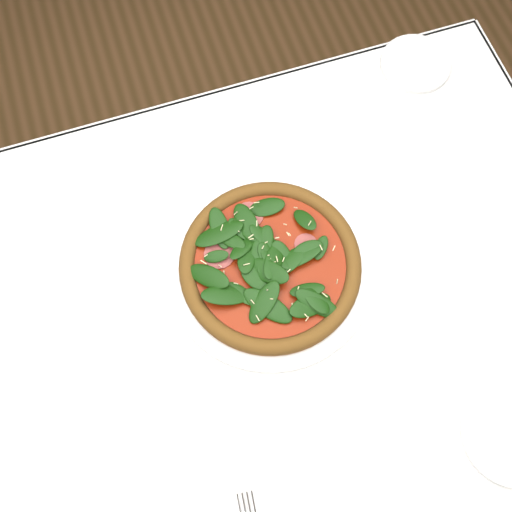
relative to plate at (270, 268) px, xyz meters
name	(u,v)px	position (x,y,z in m)	size (l,w,h in m)	color
ground	(245,379)	(-0.07, -0.05, -0.76)	(6.00, 6.00, 0.00)	brown
dining_table	(238,327)	(-0.07, -0.05, -0.11)	(1.21, 0.81, 0.75)	white
plate	(270,268)	(0.00, 0.00, 0.00)	(0.33, 0.33, 0.01)	white
pizza	(270,264)	(0.00, 0.00, 0.02)	(0.29, 0.29, 0.04)	#955F24
saucer_near	(511,435)	(0.25, -0.35, 0.00)	(0.14, 0.14, 0.01)	white
saucer_far	(416,63)	(0.38, 0.29, 0.00)	(0.13, 0.13, 0.01)	white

